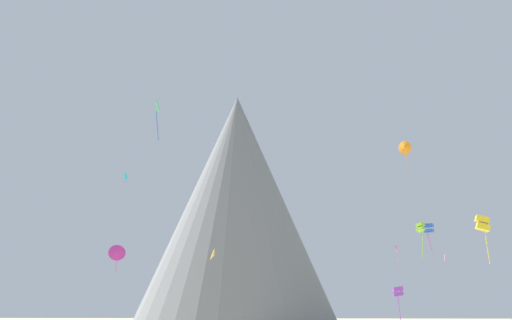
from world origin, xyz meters
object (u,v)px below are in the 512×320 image
(kite_magenta_low, at_px, (117,253))
(kite_blue_mid, at_px, (429,228))
(kite_rainbow_low, at_px, (445,258))
(kite_cyan_mid, at_px, (126,179))
(kite_orange_mid, at_px, (404,148))
(rock_massif, at_px, (233,230))
(kite_violet_low, at_px, (398,292))
(kite_pink_low, at_px, (397,249))
(kite_green_high, at_px, (158,111))
(kite_lime_mid, at_px, (420,228))
(kite_gold_low, at_px, (213,255))
(kite_yellow_low, at_px, (483,224))

(kite_magenta_low, xyz_separation_m, kite_blue_mid, (46.14, 2.43, 3.48))
(kite_rainbow_low, bearing_deg, kite_cyan_mid, 99.94)
(kite_orange_mid, bearing_deg, rock_massif, 154.91)
(kite_violet_low, bearing_deg, kite_pink_low, 171.56)
(kite_rainbow_low, height_order, kite_green_high, kite_green_high)
(kite_lime_mid, xyz_separation_m, kite_gold_low, (-28.35, -8.67, -4.45))
(kite_pink_low, height_order, kite_lime_mid, kite_lime_mid)
(kite_lime_mid, bearing_deg, kite_gold_low, 147.77)
(kite_orange_mid, distance_m, kite_rainbow_low, 21.25)
(rock_massif, distance_m, kite_lime_mid, 67.35)
(kite_magenta_low, relative_size, kite_green_high, 0.81)
(kite_magenta_low, height_order, kite_cyan_mid, kite_cyan_mid)
(kite_pink_low, distance_m, kite_lime_mid, 7.64)
(kite_magenta_low, relative_size, kite_blue_mid, 0.98)
(kite_magenta_low, bearing_deg, kite_violet_low, -19.97)
(kite_yellow_low, relative_size, kite_gold_low, 2.96)
(kite_magenta_low, bearing_deg, rock_massif, 57.89)
(kite_green_high, bearing_deg, kite_cyan_mid, -125.89)
(kite_pink_low, relative_size, kite_gold_low, 1.55)
(kite_magenta_low, bearing_deg, kite_lime_mid, -22.73)
(kite_orange_mid, bearing_deg, kite_blue_mid, 94.93)
(kite_rainbow_low, distance_m, kite_cyan_mid, 54.07)
(kite_pink_low, relative_size, kite_rainbow_low, 2.06)
(kite_violet_low, xyz_separation_m, kite_gold_low, (-24.99, -10.70, 4.37))
(kite_magenta_low, bearing_deg, kite_green_high, -82.38)
(rock_massif, distance_m, kite_orange_mid, 68.50)
(rock_massif, xyz_separation_m, kite_yellow_low, (35.65, -78.07, -10.45))
(kite_gold_low, bearing_deg, kite_lime_mid, -87.31)
(kite_blue_mid, bearing_deg, kite_rainbow_low, 87.57)
(kite_orange_mid, relative_size, kite_gold_low, 2.30)
(kite_blue_mid, bearing_deg, kite_yellow_low, -64.21)
(kite_blue_mid, height_order, kite_violet_low, kite_blue_mid)
(kite_magenta_low, bearing_deg, kite_rainbow_low, -10.53)
(kite_violet_low, distance_m, kite_cyan_mid, 47.84)
(kite_blue_mid, xyz_separation_m, kite_violet_low, (-5.30, -1.29, -9.18))
(kite_green_high, bearing_deg, kite_blue_mid, 148.21)
(kite_blue_mid, relative_size, kite_orange_mid, 1.05)
(kite_violet_low, height_order, kite_green_high, kite_green_high)
(kite_green_high, xyz_separation_m, kite_cyan_mid, (-11.99, 26.48, -2.34))
(rock_massif, distance_m, kite_rainbow_low, 62.50)
(kite_magenta_low, distance_m, kite_blue_mid, 46.33)
(kite_blue_mid, height_order, kite_yellow_low, kite_blue_mid)
(kite_yellow_low, distance_m, kite_cyan_mid, 58.62)
(rock_massif, height_order, kite_orange_mid, rock_massif)
(kite_cyan_mid, bearing_deg, kite_yellow_low, 150.81)
(kite_blue_mid, distance_m, kite_gold_low, 32.92)
(kite_yellow_low, xyz_separation_m, kite_pink_low, (-4.36, 27.14, 0.12))
(kite_rainbow_low, bearing_deg, rock_massif, 49.19)
(kite_blue_mid, bearing_deg, rock_massif, 148.69)
(kite_magenta_low, relative_size, kite_pink_low, 1.53)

